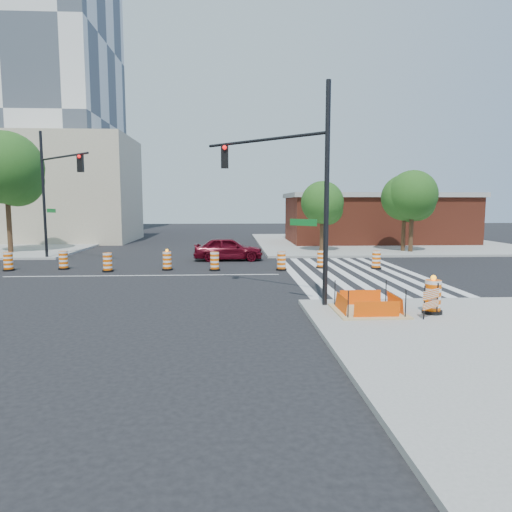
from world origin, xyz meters
name	(u,v)px	position (x,y,z in m)	size (l,w,h in m)	color
ground	(143,276)	(0.00, 0.00, 0.00)	(120.00, 120.00, 0.00)	black
sidewalk_ne	(376,242)	(18.00, 18.00, 0.07)	(22.00, 22.00, 0.15)	gray
crosswalk_east	(353,274)	(10.95, 0.00, 0.01)	(6.75, 13.50, 0.01)	silver
lane_centerline	(143,275)	(0.00, 0.00, 0.01)	(14.00, 0.12, 0.01)	silver
excavation_pit	(368,310)	(9.00, -9.00, 0.22)	(2.20, 2.20, 0.90)	tan
brick_storefront	(377,218)	(18.00, 18.00, 2.32)	(16.50, 8.50, 4.60)	maroon
beige_midrise	(59,190)	(-12.00, 22.00, 5.00)	(14.00, 10.00, 10.00)	tan
red_coupe	(228,249)	(4.36, 6.03, 0.76)	(1.80, 4.47, 1.52)	#4E0612
signal_pole_se	(289,176)	(6.64, -6.78, 4.69)	(4.25, 4.10, 7.64)	black
signal_pole_nw	(54,182)	(-6.52, 6.17, 5.02)	(4.42, 4.54, 8.19)	black
pit_drum	(433,298)	(11.01, -9.33, 0.67)	(0.64, 0.64, 1.25)	black
barricade	(431,299)	(10.73, -9.83, 0.73)	(0.74, 0.57, 1.05)	#F65D05
tree_north_b	(7,172)	(-11.41, 10.50, 5.91)	(5.18, 5.18, 8.80)	#382314
tree_north_c	(323,205)	(11.29, 9.92, 3.57)	(3.17, 3.13, 5.32)	#382314
tree_north_d	(405,200)	(17.47, 9.96, 3.91)	(3.43, 3.43, 5.82)	#382314
tree_north_e	(413,198)	(17.82, 9.39, 4.09)	(3.60, 3.59, 6.10)	#382314
median_drum_1	(8,262)	(-7.71, 2.11, 0.48)	(0.60, 0.60, 1.02)	black
median_drum_2	(63,261)	(-4.87, 2.47, 0.48)	(0.60, 0.60, 1.02)	black
median_drum_3	(108,263)	(-2.16, 1.44, 0.48)	(0.60, 0.60, 1.02)	black
median_drum_4	(167,261)	(0.98, 1.87, 0.49)	(0.60, 0.60, 1.18)	black
median_drum_5	(215,262)	(3.62, 1.56, 0.48)	(0.60, 0.60, 1.02)	black
median_drum_6	(281,262)	(7.31, 1.43, 0.48)	(0.60, 0.60, 1.02)	black
median_drum_7	(321,260)	(9.67, 2.12, 0.48)	(0.60, 0.60, 1.02)	black
median_drum_8	(376,261)	(12.72, 1.65, 0.48)	(0.60, 0.60, 1.02)	black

